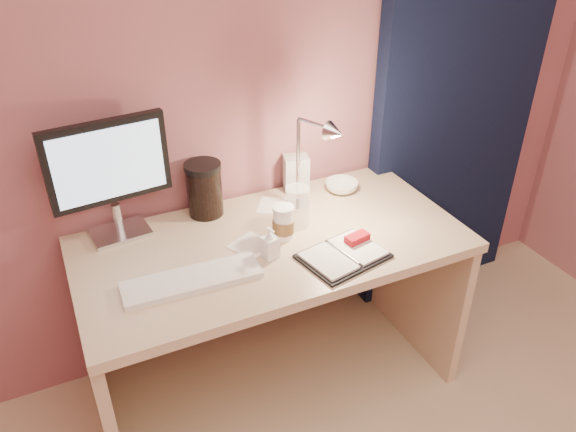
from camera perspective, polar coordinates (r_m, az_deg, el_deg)
name	(u,v)px	position (r m, az deg, el deg)	size (l,w,h in m)	color
room	(445,72)	(2.57, 15.66, 13.89)	(3.50, 3.50, 3.50)	#C6B28E
desk	(266,278)	(2.22, -2.29, -6.31)	(1.40, 0.70, 0.73)	#CAAB8F
monitor	(108,169)	(2.03, -17.78, 4.55)	(0.42, 0.17, 0.45)	silver
keyboard	(192,280)	(1.86, -9.72, -6.38)	(0.45, 0.13, 0.02)	white
planner	(344,254)	(1.96, 5.76, -3.83)	(0.32, 0.26, 0.04)	black
paper_a	(252,245)	(2.01, -3.72, -2.99)	(0.13, 0.13, 0.00)	white
paper_c	(275,206)	(2.24, -1.32, 1.05)	(0.13, 0.13, 0.00)	white
coffee_cup	(283,223)	(2.02, -0.47, -0.74)	(0.08, 0.08, 0.13)	white
clear_cup	(297,207)	(2.08, 0.96, 0.97)	(0.09, 0.09, 0.16)	white
bowl	(342,186)	(2.35, 5.46, 3.01)	(0.14, 0.14, 0.04)	silver
lotion_bottle	(270,242)	(1.92, -1.86, -2.71)	(0.05, 0.05, 0.12)	white
dark_jar	(205,192)	(2.17, -8.47, 2.47)	(0.14, 0.14, 0.19)	black
product_box	(296,173)	(2.33, 0.83, 4.39)	(0.10, 0.08, 0.15)	silver
desk_lamp	(299,161)	(2.03, 1.10, 5.58)	(0.16, 0.24, 0.40)	silver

